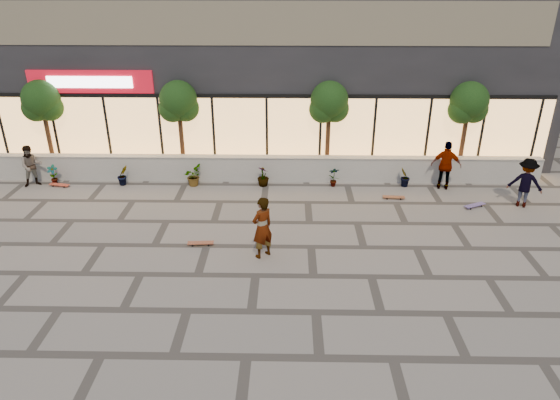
{
  "coord_description": "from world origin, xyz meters",
  "views": [
    {
      "loc": [
        0.91,
        -11.85,
        7.85
      ],
      "look_at": [
        0.65,
        2.28,
        1.3
      ],
      "focal_mm": 32.0,
      "sensor_mm": 36.0,
      "label": 1
    }
  ],
  "objects_px": {
    "tree_mideast": "(329,104)",
    "skateboard_left": "(59,185)",
    "tree_midwest": "(179,104)",
    "skater_left": "(31,166)",
    "skateboard_right_near": "(394,197)",
    "tree_west": "(42,103)",
    "tree_east": "(469,105)",
    "skater_center": "(262,228)",
    "skateboard_center": "(201,243)",
    "skater_right_near": "(446,166)",
    "skater_right_far": "(526,183)",
    "skateboard_right_far": "(475,205)"
  },
  "relations": [
    {
      "from": "tree_midwest",
      "to": "skater_right_near",
      "type": "xyz_separation_m",
      "value": [
        10.5,
        -1.4,
        -2.02
      ]
    },
    {
      "from": "skater_right_far",
      "to": "skateboard_left",
      "type": "xyz_separation_m",
      "value": [
        -17.61,
        1.44,
        -0.83
      ]
    },
    {
      "from": "skater_right_near",
      "to": "skateboard_left",
      "type": "height_order",
      "value": "skater_right_near"
    },
    {
      "from": "tree_midwest",
      "to": "tree_mideast",
      "type": "bearing_deg",
      "value": 0.0
    },
    {
      "from": "skateboard_center",
      "to": "skateboard_left",
      "type": "xyz_separation_m",
      "value": [
        -6.37,
        4.53,
        0.0
      ]
    },
    {
      "from": "skater_left",
      "to": "skateboard_left",
      "type": "distance_m",
      "value": 1.26
    },
    {
      "from": "tree_midwest",
      "to": "skateboard_right_near",
      "type": "relative_size",
      "value": 4.73
    },
    {
      "from": "tree_west",
      "to": "tree_midwest",
      "type": "distance_m",
      "value": 5.5
    },
    {
      "from": "tree_midwest",
      "to": "tree_west",
      "type": "bearing_deg",
      "value": 180.0
    },
    {
      "from": "tree_east",
      "to": "tree_mideast",
      "type": "bearing_deg",
      "value": 180.0
    },
    {
      "from": "skater_center",
      "to": "skater_right_far",
      "type": "relative_size",
      "value": 1.06
    },
    {
      "from": "tree_west",
      "to": "skater_center",
      "type": "distance_m",
      "value": 11.48
    },
    {
      "from": "skateboard_left",
      "to": "skateboard_right_near",
      "type": "height_order",
      "value": "same"
    },
    {
      "from": "skateboard_center",
      "to": "skateboard_right_far",
      "type": "relative_size",
      "value": 0.95
    },
    {
      "from": "tree_west",
      "to": "tree_mideast",
      "type": "relative_size",
      "value": 1.0
    },
    {
      "from": "skateboard_left",
      "to": "skater_left",
      "type": "bearing_deg",
      "value": -174.51
    },
    {
      "from": "skater_center",
      "to": "skater_left",
      "type": "relative_size",
      "value": 1.16
    },
    {
      "from": "skater_center",
      "to": "skateboard_center",
      "type": "bearing_deg",
      "value": -57.61
    },
    {
      "from": "tree_midwest",
      "to": "skater_center",
      "type": "height_order",
      "value": "tree_midwest"
    },
    {
      "from": "skater_center",
      "to": "skater_left",
      "type": "xyz_separation_m",
      "value": [
        -9.36,
        5.23,
        -0.13
      ]
    },
    {
      "from": "tree_west",
      "to": "tree_east",
      "type": "height_order",
      "value": "same"
    },
    {
      "from": "tree_east",
      "to": "skater_left",
      "type": "bearing_deg",
      "value": -175.35
    },
    {
      "from": "skater_right_near",
      "to": "skateboard_left",
      "type": "distance_m",
      "value": 15.23
    },
    {
      "from": "tree_east",
      "to": "skater_left",
      "type": "height_order",
      "value": "tree_east"
    },
    {
      "from": "skater_left",
      "to": "skateboard_left",
      "type": "bearing_deg",
      "value": -33.53
    },
    {
      "from": "tree_midwest",
      "to": "skateboard_center",
      "type": "xyz_separation_m",
      "value": [
        1.67,
        -6.03,
        -2.9
      ]
    },
    {
      "from": "skateboard_center",
      "to": "tree_east",
      "type": "bearing_deg",
      "value": 27.71
    },
    {
      "from": "skater_center",
      "to": "skateboard_right_far",
      "type": "distance_m",
      "value": 8.35
    },
    {
      "from": "tree_east",
      "to": "skater_right_near",
      "type": "height_order",
      "value": "tree_east"
    },
    {
      "from": "skater_right_near",
      "to": "skateboard_right_near",
      "type": "height_order",
      "value": "skater_right_near"
    },
    {
      "from": "tree_mideast",
      "to": "skateboard_right_near",
      "type": "xyz_separation_m",
      "value": [
        2.37,
        -2.44,
        -2.9
      ]
    },
    {
      "from": "skater_center",
      "to": "skateboard_right_near",
      "type": "height_order",
      "value": "skater_center"
    },
    {
      "from": "skater_left",
      "to": "skateboard_right_near",
      "type": "distance_m",
      "value": 14.14
    },
    {
      "from": "tree_midwest",
      "to": "skateboard_left",
      "type": "bearing_deg",
      "value": -162.3
    },
    {
      "from": "skateboard_right_near",
      "to": "skateboard_center",
      "type": "bearing_deg",
      "value": -148.12
    },
    {
      "from": "tree_west",
      "to": "skater_right_far",
      "type": "bearing_deg",
      "value": -9.07
    },
    {
      "from": "tree_midwest",
      "to": "skateboard_left",
      "type": "height_order",
      "value": "tree_midwest"
    },
    {
      "from": "skater_center",
      "to": "skateboard_left",
      "type": "distance_m",
      "value": 9.84
    },
    {
      "from": "tree_east",
      "to": "tree_west",
      "type": "bearing_deg",
      "value": 180.0
    },
    {
      "from": "tree_east",
      "to": "skateboard_right_far",
      "type": "height_order",
      "value": "tree_east"
    },
    {
      "from": "skateboard_center",
      "to": "skateboard_right_near",
      "type": "bearing_deg",
      "value": 24.38
    },
    {
      "from": "skater_right_far",
      "to": "skateboard_right_near",
      "type": "distance_m",
      "value": 4.64
    },
    {
      "from": "tree_east",
      "to": "skateboard_right_far",
      "type": "distance_m",
      "value": 4.26
    },
    {
      "from": "tree_midwest",
      "to": "tree_east",
      "type": "xyz_separation_m",
      "value": [
        11.5,
        0.0,
        0.0
      ]
    },
    {
      "from": "skateboard_left",
      "to": "tree_midwest",
      "type": "bearing_deg",
      "value": 28.84
    },
    {
      "from": "tree_midwest",
      "to": "skateboard_left",
      "type": "xyz_separation_m",
      "value": [
        -4.7,
        -1.5,
        -2.9
      ]
    },
    {
      "from": "tree_mideast",
      "to": "skater_center",
      "type": "bearing_deg",
      "value": -109.49
    },
    {
      "from": "tree_mideast",
      "to": "skateboard_left",
      "type": "relative_size",
      "value": 4.65
    },
    {
      "from": "tree_east",
      "to": "skater_center",
      "type": "xyz_separation_m",
      "value": [
        -7.85,
        -6.63,
        -2.02
      ]
    },
    {
      "from": "skater_center",
      "to": "skateboard_right_far",
      "type": "height_order",
      "value": "skater_center"
    }
  ]
}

